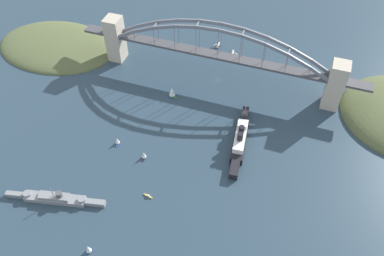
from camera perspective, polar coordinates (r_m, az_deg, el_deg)
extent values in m
plane|color=#283D4C|center=(414.02, 3.60, 6.88)|extent=(1400.00, 1400.00, 0.00)
cube|color=#BCB29E|center=(392.30, 19.70, 5.72)|extent=(15.70, 17.33, 48.79)
cube|color=#BCB29E|center=(434.68, -10.85, 12.36)|extent=(15.70, 17.33, 48.79)
cube|color=#47474C|center=(394.90, 3.81, 10.24)|extent=(208.16, 11.93, 2.40)
cube|color=#47474C|center=(390.74, 22.75, 5.64)|extent=(24.00, 11.93, 2.40)
cube|color=#47474C|center=(440.39, -13.32, 13.39)|extent=(24.00, 11.93, 2.40)
cube|color=slate|center=(388.26, 18.10, 8.06)|extent=(23.12, 1.80, 14.42)
cube|color=slate|center=(381.72, 15.28, 10.05)|extent=(22.84, 1.80, 11.98)
cube|color=slate|center=(378.04, 12.27, 11.76)|extent=(22.52, 1.80, 9.51)
cube|color=slate|center=(377.15, 9.12, 13.14)|extent=(22.17, 1.80, 7.02)
cube|color=slate|center=(378.97, 5.90, 14.16)|extent=(21.79, 1.80, 4.48)
cube|color=slate|center=(383.41, 2.69, 14.79)|extent=(21.79, 1.80, 4.48)
cube|color=slate|center=(390.37, -0.46, 15.05)|extent=(22.17, 1.80, 7.02)
cube|color=slate|center=(399.78, -3.48, 14.94)|extent=(22.52, 1.80, 9.51)
cube|color=slate|center=(411.56, -6.32, 14.50)|extent=(22.84, 1.80, 11.98)
cube|color=slate|center=(425.66, -8.94, 13.77)|extent=(23.12, 1.80, 14.42)
cube|color=slate|center=(379.73, 17.92, 7.10)|extent=(23.12, 1.80, 14.42)
cube|color=slate|center=(373.04, 15.03, 9.12)|extent=(22.84, 1.80, 11.98)
cube|color=slate|center=(369.27, 11.95, 10.86)|extent=(22.52, 1.80, 9.51)
cube|color=slate|center=(368.37, 8.74, 12.27)|extent=(22.17, 1.80, 7.02)
cube|color=slate|center=(370.23, 5.46, 13.31)|extent=(21.79, 1.80, 4.48)
cube|color=slate|center=(374.77, 2.19, 13.96)|extent=(21.79, 1.80, 4.48)
cube|color=slate|center=(381.89, -1.01, 14.23)|extent=(22.17, 1.80, 7.02)
cube|color=slate|center=(391.50, -4.07, 14.13)|extent=(22.52, 1.80, 9.51)
cube|color=slate|center=(403.53, -6.94, 13.70)|extent=(22.84, 1.80, 11.98)
cube|color=slate|center=(417.89, -9.58, 12.97)|extent=(23.12, 1.80, 14.42)
cube|color=slate|center=(388.20, 19.37, 6.53)|extent=(1.40, 10.74, 1.40)
cube|color=slate|center=(374.96, 13.66, 10.53)|extent=(1.40, 10.74, 1.40)
cube|color=slate|center=(373.15, 7.32, 13.31)|extent=(1.40, 10.74, 1.40)
cube|color=slate|center=(382.11, 0.84, 14.60)|extent=(1.40, 10.74, 1.40)
cube|color=slate|center=(401.11, -5.23, 14.40)|extent=(1.40, 10.74, 1.40)
cube|color=slate|center=(429.56, -10.49, 12.95)|extent=(1.40, 10.74, 1.40)
cylinder|color=slate|center=(387.53, 16.56, 8.52)|extent=(0.56, 0.56, 10.40)
cylinder|color=slate|center=(378.98, 16.35, 7.57)|extent=(0.56, 0.56, 10.40)
cylinder|color=slate|center=(384.99, 13.54, 9.82)|extent=(0.56, 0.56, 19.43)
cylinder|color=slate|center=(376.39, 13.26, 8.90)|extent=(0.56, 0.56, 19.43)
cylinder|color=slate|center=(384.47, 10.44, 10.96)|extent=(0.56, 0.56, 25.87)
cylinder|color=slate|center=(375.85, 10.10, 10.05)|extent=(0.56, 0.56, 25.87)
cylinder|color=slate|center=(385.92, 7.30, 11.90)|extent=(0.56, 0.56, 29.74)
cylinder|color=slate|center=(377.34, 6.90, 11.02)|extent=(0.56, 0.56, 29.74)
cylinder|color=slate|center=(389.31, 4.17, 12.65)|extent=(0.56, 0.56, 31.03)
cylinder|color=slate|center=(380.81, 3.70, 11.78)|extent=(0.56, 0.56, 31.03)
cylinder|color=slate|center=(394.59, 1.07, 13.19)|extent=(0.56, 0.56, 29.74)
cylinder|color=slate|center=(386.20, 0.56, 12.34)|extent=(0.56, 0.56, 29.74)
cylinder|color=slate|center=(401.67, -1.94, 13.52)|extent=(0.56, 0.56, 25.87)
cylinder|color=slate|center=(393.44, -2.50, 12.69)|extent=(0.56, 0.56, 25.87)
cylinder|color=slate|center=(410.50, -4.84, 13.66)|extent=(0.56, 0.56, 19.43)
cylinder|color=slate|center=(402.45, -5.43, 12.84)|extent=(0.56, 0.56, 19.43)
cylinder|color=slate|center=(420.99, -7.59, 13.61)|extent=(0.56, 0.56, 10.40)
cylinder|color=slate|center=(413.14, -8.22, 12.81)|extent=(0.56, 0.56, 10.40)
ellipsoid|color=#515B38|center=(482.13, -18.67, 10.91)|extent=(134.66, 95.88, 16.30)
ellipsoid|color=#756B5B|center=(483.62, -14.00, 12.22)|extent=(47.13, 28.77, 8.97)
cube|color=black|center=(352.84, 6.83, -1.79)|extent=(16.19, 49.42, 6.60)
cube|color=black|center=(374.93, 7.52, 1.87)|extent=(7.72, 16.74, 6.60)
cube|color=black|center=(332.44, 6.06, -5.91)|extent=(8.89, 16.87, 6.60)
cube|color=white|center=(348.43, 6.92, -1.15)|extent=(13.21, 37.19, 5.19)
cube|color=white|center=(352.12, 7.20, 0.49)|extent=(8.94, 8.87, 3.20)
cylinder|color=black|center=(345.00, 7.05, -0.24)|extent=(4.85, 4.85, 7.39)
cylinder|color=black|center=(339.50, 6.86, -1.24)|extent=(4.85, 4.85, 7.39)
cylinder|color=tan|center=(367.65, 7.60, 2.56)|extent=(0.50, 0.50, 10.00)
cube|color=gray|center=(333.59, -18.89, -9.51)|extent=(48.55, 18.87, 4.23)
cube|color=gray|center=(346.81, -23.76, -8.69)|extent=(16.40, 7.29, 4.23)
cube|color=gray|center=(322.97, -13.62, -10.31)|extent=(16.57, 8.05, 4.23)
cube|color=gray|center=(330.82, -19.03, -9.18)|extent=(24.84, 11.99, 2.72)
cylinder|color=gray|center=(339.92, -22.44, -8.64)|extent=(6.11, 6.11, 2.20)
cylinder|color=gray|center=(323.37, -15.42, -9.76)|extent=(6.11, 6.11, 2.20)
cylinder|color=gray|center=(325.78, -19.30, -8.56)|extent=(0.60, 0.60, 10.00)
cylinder|color=#4C4C51|center=(326.20, -18.41, -8.95)|extent=(4.80, 4.80, 4.40)
cylinder|color=#B7B7B2|center=(445.82, 5.92, 10.18)|extent=(5.10, 1.75, 0.90)
cylinder|color=#B7B7B2|center=(448.45, 5.96, 10.43)|extent=(5.10, 1.75, 0.90)
cylinder|color=black|center=(445.22, 5.93, 10.29)|extent=(0.14, 0.14, 1.10)
cylinder|color=black|center=(447.85, 5.97, 10.54)|extent=(0.14, 0.14, 1.10)
ellipsoid|color=beige|center=(445.77, 5.97, 10.54)|extent=(7.70, 2.74, 1.47)
cylinder|color=black|center=(445.87, 5.52, 10.59)|extent=(1.03, 1.51, 1.39)
cube|color=beige|center=(445.42, 5.85, 10.62)|extent=(3.45, 10.47, 0.20)
cube|color=beige|center=(445.61, 6.40, 10.51)|extent=(1.76, 4.06, 0.12)
cube|color=black|center=(444.81, 6.41, 10.65)|extent=(1.10, 0.31, 1.50)
cylinder|color=#B7B7B2|center=(459.16, 3.71, 11.60)|extent=(5.60, 0.99, 0.90)
cylinder|color=#B7B7B2|center=(456.41, 3.59, 11.36)|extent=(5.60, 0.99, 0.90)
cylinder|color=navy|center=(458.54, 3.72, 11.71)|extent=(0.14, 0.14, 1.24)
cylinder|color=navy|center=(455.78, 3.60, 11.46)|extent=(0.14, 0.14, 1.24)
ellipsoid|color=beige|center=(456.37, 3.66, 11.72)|extent=(7.37, 1.57, 1.45)
cylinder|color=navy|center=(455.75, 4.07, 11.64)|extent=(0.82, 1.39, 1.38)
cube|color=beige|center=(455.84, 3.78, 11.76)|extent=(1.86, 9.58, 0.20)
cube|color=beige|center=(456.92, 3.27, 11.82)|extent=(1.16, 3.65, 0.12)
cube|color=navy|center=(456.15, 3.27, 11.95)|extent=(1.10, 0.14, 1.50)
cube|color=#234C8C|center=(305.80, -14.55, -16.71)|extent=(2.88, 4.70, 0.80)
cube|color=#234C8C|center=(305.25, -14.95, -17.09)|extent=(1.15, 1.62, 0.80)
cube|color=#234C8C|center=(306.38, -14.14, -16.34)|extent=(1.29, 1.67, 0.80)
cylinder|color=tan|center=(302.06, -14.75, -16.41)|extent=(0.16, 0.16, 7.59)
cone|color=white|center=(302.64, -14.56, -16.28)|extent=(5.05, 5.05, 6.07)
cube|color=#2D6B3D|center=(394.32, -2.70, 4.54)|extent=(7.11, 5.06, 1.05)
cube|color=#2D6B3D|center=(392.18, -2.22, 4.27)|extent=(2.49, 2.02, 1.05)
cube|color=#2D6B3D|center=(396.50, -3.17, 4.80)|extent=(2.59, 2.27, 1.05)
cylinder|color=tan|center=(390.11, -2.67, 5.13)|extent=(0.16, 0.16, 10.61)
cone|color=white|center=(391.42, -2.87, 5.19)|extent=(7.62, 7.62, 8.49)
cube|color=#234C8C|center=(357.68, -10.56, -2.24)|extent=(2.74, 4.58, 0.80)
cube|color=#234C8C|center=(355.99, -10.70, -2.59)|extent=(1.16, 1.56, 0.80)
cube|color=#234C8C|center=(359.39, -10.42, -1.90)|extent=(1.35, 1.59, 0.80)
cylinder|color=tan|center=(354.61, -10.66, -1.89)|extent=(0.16, 0.16, 6.83)
cone|color=white|center=(355.62, -10.59, -1.77)|extent=(4.50, 4.50, 5.46)
cube|color=black|center=(343.98, -6.86, -4.29)|extent=(2.18, 4.43, 0.85)
cube|color=black|center=(342.34, -6.99, -4.65)|extent=(0.91, 1.50, 0.85)
cube|color=black|center=(345.63, -6.74, -3.93)|extent=(1.05, 1.52, 0.85)
cylinder|color=tan|center=(340.60, -6.94, -3.91)|extent=(0.16, 0.16, 7.30)
cone|color=white|center=(341.61, -6.88, -3.79)|extent=(4.41, 4.41, 5.84)
cube|color=gold|center=(321.24, -6.29, -9.60)|extent=(4.99, 2.38, 1.09)
cube|color=gold|center=(322.41, -6.76, -9.36)|extent=(1.73, 1.12, 1.09)
cube|color=gold|center=(320.09, -5.81, -9.85)|extent=(1.76, 1.28, 1.09)
cube|color=beige|center=(320.11, -6.22, -9.54)|extent=(2.58, 1.64, 1.10)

